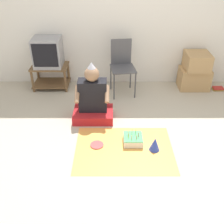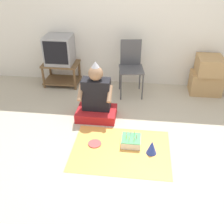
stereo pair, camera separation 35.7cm
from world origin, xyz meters
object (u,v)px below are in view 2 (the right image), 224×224
(tv, at_px, (59,50))
(party_hat_blue, at_px, (152,147))
(folding_chair, at_px, (131,64))
(paper_plate, at_px, (95,144))
(birthday_cake, at_px, (131,141))
(person_seated, at_px, (96,99))
(cardboard_box_stack, at_px, (207,76))

(tv, distance_m, party_hat_blue, 2.56)
(folding_chair, distance_m, party_hat_blue, 1.76)
(paper_plate, bearing_deg, party_hat_blue, -6.89)
(birthday_cake, height_order, paper_plate, birthday_cake)
(person_seated, height_order, party_hat_blue, person_seated)
(cardboard_box_stack, relative_size, party_hat_blue, 3.64)
(birthday_cake, xyz_separation_m, party_hat_blue, (0.27, -0.15, 0.04))
(tv, bearing_deg, party_hat_blue, -47.22)
(tv, height_order, party_hat_blue, tv)
(folding_chair, bearing_deg, person_seated, -117.70)
(folding_chair, relative_size, cardboard_box_stack, 1.38)
(tv, xyz_separation_m, person_seated, (0.85, -1.05, -0.38))
(folding_chair, bearing_deg, tv, 172.65)
(birthday_cake, xyz_separation_m, paper_plate, (-0.49, -0.06, -0.05))
(cardboard_box_stack, bearing_deg, folding_chair, -174.46)
(cardboard_box_stack, relative_size, paper_plate, 3.81)
(person_seated, relative_size, birthday_cake, 3.55)
(tv, height_order, cardboard_box_stack, tv)
(cardboard_box_stack, xyz_separation_m, party_hat_blue, (-0.97, -1.79, -0.24))
(folding_chair, distance_m, paper_plate, 1.70)
(party_hat_blue, xyz_separation_m, paper_plate, (-0.76, 0.09, -0.09))
(folding_chair, xyz_separation_m, paper_plate, (-0.38, -1.57, -0.53))
(paper_plate, bearing_deg, birthday_cake, 6.88)
(cardboard_box_stack, distance_m, paper_plate, 2.44)
(cardboard_box_stack, height_order, person_seated, person_seated)
(cardboard_box_stack, height_order, birthday_cake, cardboard_box_stack)
(party_hat_blue, bearing_deg, birthday_cake, 150.96)
(cardboard_box_stack, bearing_deg, birthday_cake, -127.04)
(birthday_cake, relative_size, paper_plate, 1.43)
(tv, xyz_separation_m, cardboard_box_stack, (2.66, -0.04, -0.35))
(folding_chair, height_order, party_hat_blue, folding_chair)
(person_seated, bearing_deg, paper_plate, -82.94)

